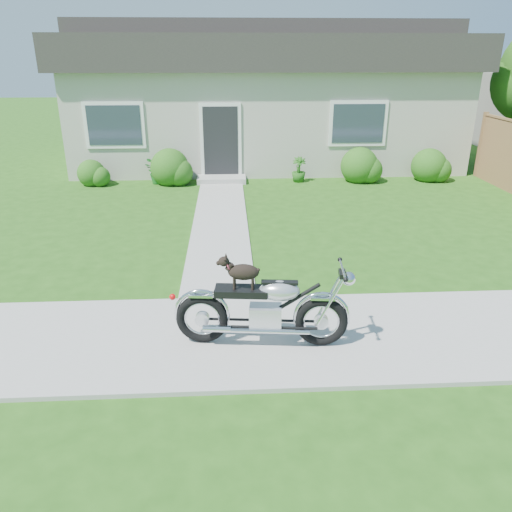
# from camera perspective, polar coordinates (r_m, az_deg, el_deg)

# --- Properties ---
(ground) EXTENTS (80.00, 80.00, 0.00)m
(ground) POSITION_cam_1_polar(r_m,az_deg,el_deg) (6.82, 8.30, -8.87)
(ground) COLOR #235114
(ground) RESTS_ON ground
(sidewalk) EXTENTS (24.00, 2.20, 0.04)m
(sidewalk) POSITION_cam_1_polar(r_m,az_deg,el_deg) (6.81, 8.31, -8.73)
(sidewalk) COLOR #9E9B93
(sidewalk) RESTS_ON ground
(walkway) EXTENTS (1.20, 8.00, 0.03)m
(walkway) POSITION_cam_1_polar(r_m,az_deg,el_deg) (11.27, -4.10, 4.13)
(walkway) COLOR #9E9B93
(walkway) RESTS_ON ground
(house) EXTENTS (12.60, 7.03, 4.50)m
(house) POSITION_cam_1_polar(r_m,az_deg,el_deg) (17.81, 1.03, 17.85)
(house) COLOR beige
(house) RESTS_ON ground
(shrub_row) EXTENTS (10.66, 1.10, 1.10)m
(shrub_row) POSITION_cam_1_polar(r_m,az_deg,el_deg) (14.63, 3.51, 10.08)
(shrub_row) COLOR #295B18
(shrub_row) RESTS_ON ground
(potted_plant_left) EXTENTS (0.65, 0.58, 0.69)m
(potted_plant_left) POSITION_cam_1_polar(r_m,az_deg,el_deg) (14.75, -11.38, 9.41)
(potted_plant_left) COLOR #195F1C
(potted_plant_left) RESTS_ON ground
(potted_plant_right) EXTENTS (0.40, 0.40, 0.72)m
(potted_plant_right) POSITION_cam_1_polar(r_m,az_deg,el_deg) (14.75, 4.91, 9.81)
(potted_plant_right) COLOR #245C19
(potted_plant_right) RESTS_ON ground
(motorcycle_with_dog) EXTENTS (2.22, 0.60, 1.19)m
(motorcycle_with_dog) POSITION_cam_1_polar(r_m,az_deg,el_deg) (6.23, 0.97, -5.90)
(motorcycle_with_dog) COLOR black
(motorcycle_with_dog) RESTS_ON sidewalk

